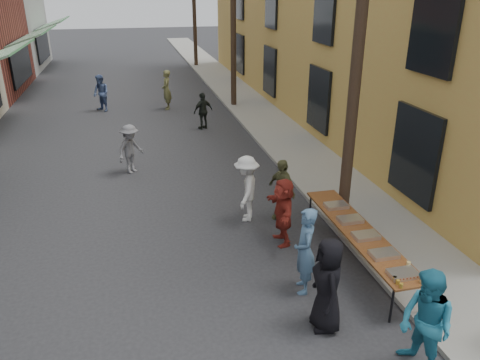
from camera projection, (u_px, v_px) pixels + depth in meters
name	position (u px, v px, depth m)	size (l,w,h in m)	color
ground	(181.00, 331.00, 7.84)	(120.00, 120.00, 0.00)	#28282B
sidewalk	(248.00, 104.00, 22.34)	(2.20, 60.00, 0.10)	gray
utility_pole_near	(360.00, 29.00, 9.71)	(0.26, 0.26, 9.00)	#2D2116
utility_pole_mid	(233.00, 5.00, 20.47)	(0.26, 0.26, 9.00)	#2D2116
serving_table	(358.00, 232.00, 9.51)	(0.70, 4.00, 0.75)	maroon
catering_tray_sausage	(403.00, 274.00, 8.00)	(0.50, 0.33, 0.08)	maroon
catering_tray_foil_b	(384.00, 254.00, 8.59)	(0.50, 0.33, 0.08)	#B2B2B7
catering_tray_buns	(366.00, 236.00, 9.21)	(0.50, 0.33, 0.08)	tan
catering_tray_foil_d	(350.00, 220.00, 9.84)	(0.50, 0.33, 0.08)	#B2B2B7
catering_tray_buns_end	(336.00, 205.00, 10.47)	(0.50, 0.33, 0.08)	tan
condiment_jar_a	(401.00, 286.00, 7.69)	(0.07, 0.07, 0.08)	#A57F26
condiment_jar_b	(398.00, 282.00, 7.78)	(0.07, 0.07, 0.08)	#A57F26
condiment_jar_c	(395.00, 279.00, 7.87)	(0.07, 0.07, 0.08)	#A57F26
cup_stack	(422.00, 279.00, 7.81)	(0.08, 0.08, 0.12)	tan
guest_front_a	(328.00, 285.00, 7.63)	(0.81, 0.53, 1.67)	black
guest_front_b	(305.00, 251.00, 8.57)	(0.62, 0.41, 1.70)	#4D7296
guest_front_c	(426.00, 325.00, 6.69)	(0.84, 0.66, 1.73)	teal
guest_front_d	(247.00, 189.00, 11.26)	(1.06, 0.61, 1.64)	silver
guest_front_e	(282.00, 190.00, 11.27)	(0.92, 0.38, 1.57)	brown
guest_queue_back	(283.00, 211.00, 10.25)	(1.42, 0.45, 1.54)	maroon
passerby_left	(130.00, 149.00, 14.14)	(0.98, 0.56, 1.51)	slate
passerby_mid	(203.00, 111.00, 18.49)	(0.85, 0.35, 1.45)	black
passerby_right	(167.00, 90.00, 21.38)	(0.65, 0.43, 1.78)	olive
passerby_far	(101.00, 93.00, 21.06)	(0.80, 0.62, 1.64)	#4B6091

